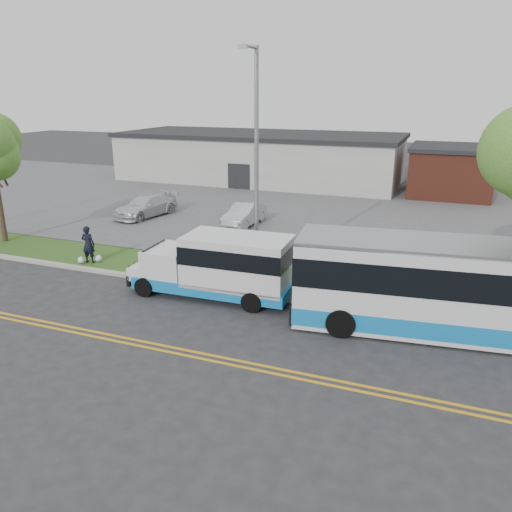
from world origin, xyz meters
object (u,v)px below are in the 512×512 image
at_px(streetlight_near, 256,161).
at_px(parked_car_a, 244,215).
at_px(parked_car_b, 146,206).
at_px(transit_bus, 469,290).
at_px(pedestrian, 88,244).
at_px(shuttle_bus, 222,264).

height_order(streetlight_near, parked_car_a, streetlight_near).
xyz_separation_m(parked_car_a, parked_car_b, (-6.90, -0.17, 0.02)).
height_order(streetlight_near, parked_car_b, streetlight_near).
xyz_separation_m(transit_bus, pedestrian, (-16.69, 1.30, -0.62)).
distance_m(transit_bus, parked_car_b, 21.94).
xyz_separation_m(shuttle_bus, pedestrian, (-7.61, 1.28, -0.38)).
bearing_deg(pedestrian, streetlight_near, 178.54).
height_order(shuttle_bus, parked_car_a, shuttle_bus).
xyz_separation_m(streetlight_near, transit_bus, (8.45, -2.13, -3.61)).
relative_size(transit_bus, pedestrian, 6.53).
distance_m(shuttle_bus, parked_car_b, 14.55).
bearing_deg(transit_bus, shuttle_bus, 173.16).
height_order(transit_bus, parked_car_a, transit_bus).
xyz_separation_m(pedestrian, parked_car_a, (4.23, 9.19, -0.24)).
height_order(transit_bus, pedestrian, transit_bus).
bearing_deg(transit_bus, parked_car_a, 133.21).
height_order(transit_bus, parked_car_b, transit_bus).
height_order(streetlight_near, transit_bus, streetlight_near).
distance_m(shuttle_bus, parked_car_a, 11.01).
height_order(parked_car_a, parked_car_b, parked_car_b).
height_order(shuttle_bus, pedestrian, shuttle_bus).
distance_m(transit_bus, pedestrian, 16.75).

